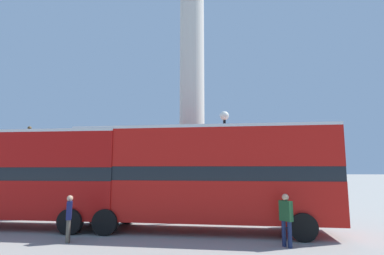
# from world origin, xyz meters

# --- Properties ---
(ground_plane) EXTENTS (200.00, 200.00, 0.00)m
(ground_plane) POSITION_xyz_m (0.00, 0.00, 0.00)
(ground_plane) COLOR #9E9B93
(monument_column) EXTENTS (5.18, 5.18, 19.83)m
(monument_column) POSITION_xyz_m (0.00, 0.00, 6.44)
(monument_column) COLOR beige
(monument_column) RESTS_ON ground_plane
(bus_a) EXTENTS (10.78, 3.52, 4.29)m
(bus_a) POSITION_xyz_m (0.73, -6.10, 2.37)
(bus_a) COLOR #B7140F
(bus_a) RESTS_ON ground_plane
(bus_b) EXTENTS (10.85, 3.27, 4.21)m
(bus_b) POSITION_xyz_m (-8.15, -5.48, 2.33)
(bus_b) COLOR #A80F0C
(bus_b) RESTS_ON ground_plane
(equestrian_statue) EXTENTS (3.67, 3.14, 5.68)m
(equestrian_statue) POSITION_xyz_m (-12.30, 2.77, 1.63)
(equestrian_statue) COLOR beige
(equestrian_statue) RESTS_ON ground_plane
(street_lamp) EXTENTS (0.47, 0.47, 5.50)m
(street_lamp) POSITION_xyz_m (1.84, -3.54, 3.34)
(street_lamp) COLOR black
(street_lamp) RESTS_ON ground_plane
(pedestrian_near_lamp) EXTENTS (0.31, 0.46, 1.62)m
(pedestrian_near_lamp) POSITION_xyz_m (-4.01, -8.12, 0.89)
(pedestrian_near_lamp) COLOR #4C473D
(pedestrian_near_lamp) RESTS_ON ground_plane
(pedestrian_by_plinth) EXTENTS (0.41, 0.48, 1.73)m
(pedestrian_by_plinth) POSITION_xyz_m (3.53, -8.43, 0.98)
(pedestrian_by_plinth) COLOR #192347
(pedestrian_by_plinth) RESTS_ON ground_plane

